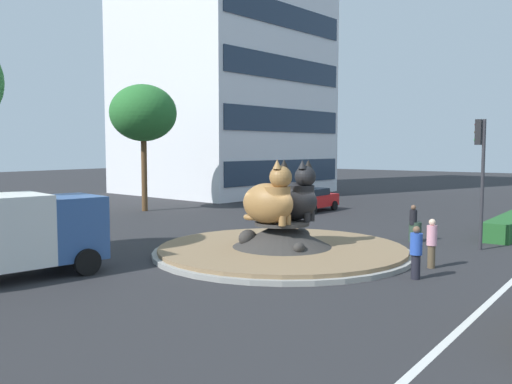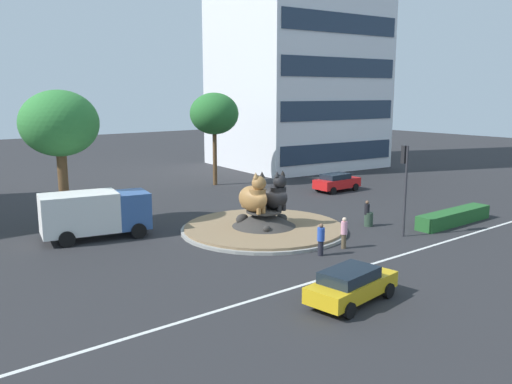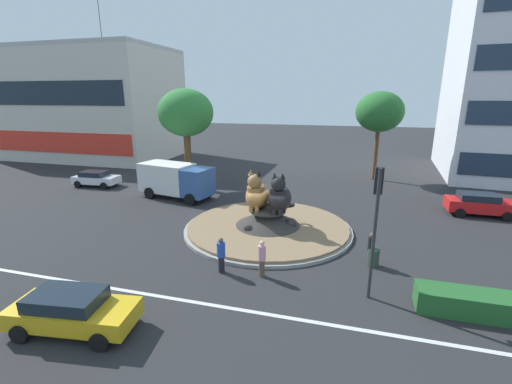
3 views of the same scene
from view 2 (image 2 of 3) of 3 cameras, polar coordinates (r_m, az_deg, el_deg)
ground_plane at (r=32.99m, az=0.85°, el=-4.20°), size 160.00×160.00×0.00m
lane_centreline at (r=27.28m, az=12.12°, el=-7.64°), size 112.00×0.20×0.01m
roundabout_island at (r=32.89m, az=0.84°, el=-3.55°), size 10.26×10.26×1.31m
cat_statue_tabby at (r=32.10m, az=-0.21°, el=-0.54°), size 1.60×2.54×2.51m
cat_statue_black at (r=32.84m, az=2.02°, el=-0.31°), size 1.50×2.43×2.47m
traffic_light_mast at (r=32.25m, az=15.69°, el=1.89°), size 0.33×0.46×5.42m
office_tower at (r=63.34m, az=4.44°, el=18.93°), size 17.48×16.54×35.21m
clipped_hedge_strip at (r=36.93m, az=20.48°, el=-2.55°), size 6.78×1.20×0.90m
broadleaf_tree_behind_island at (r=48.76m, az=-4.51°, el=8.35°), size 4.43×4.43×8.44m
second_tree_near_tower at (r=34.83m, az=-20.37°, el=6.81°), size 4.77×4.77×8.63m
pedestrian_black_shirt at (r=34.62m, az=11.82°, el=-2.19°), size 0.33×0.33×1.69m
pedestrian_blue_shirt at (r=28.08m, az=6.99°, el=-5.02°), size 0.39×0.39×1.74m
pedestrian_pink_shirt at (r=29.51m, az=9.44°, el=-4.26°), size 0.35×0.35×1.76m
sedan_on_far_lane at (r=22.24m, az=10.21°, el=-9.73°), size 4.53×2.39×1.45m
parked_car_right at (r=46.49m, az=8.66°, el=1.08°), size 4.24×2.00×1.55m
delivery_box_truck at (r=32.41m, az=-16.91°, el=-2.12°), size 6.44×3.56×2.75m
litter_bin at (r=34.79m, az=12.00°, el=-2.88°), size 0.56×0.56×0.90m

